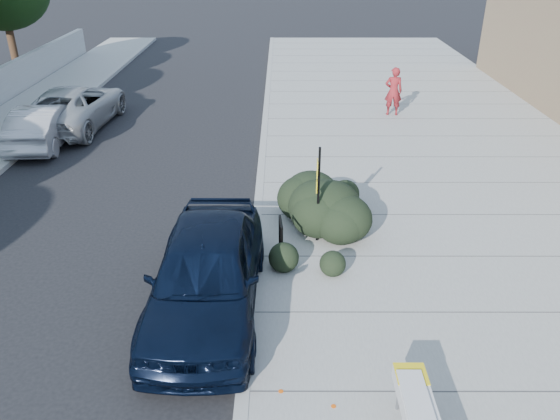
{
  "coord_description": "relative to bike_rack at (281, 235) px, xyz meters",
  "views": [
    {
      "loc": [
        0.59,
        -8.31,
        6.57
      ],
      "look_at": [
        0.58,
        2.59,
        1.0
      ],
      "focal_mm": 35.0,
      "sensor_mm": 36.0,
      "label": 1
    }
  ],
  "objects": [
    {
      "name": "sidewalk_near",
      "position": [
        5.0,
        3.0,
        -0.61
      ],
      "size": [
        11.2,
        50.0,
        0.15
      ],
      "primitive_type": "cube",
      "color": "gray",
      "rests_on": "ground"
    },
    {
      "name": "pedestrian",
      "position": [
        4.36,
        10.54,
        0.39
      ],
      "size": [
        0.7,
        0.48,
        1.85
      ],
      "primitive_type": "imported",
      "rotation": [
        0.0,
        0.0,
        3.08
      ],
      "color": "maroon",
      "rests_on": "sidewalk_near"
    },
    {
      "name": "hedge",
      "position": [
        0.9,
        1.11,
        0.16
      ],
      "size": [
        2.17,
        3.87,
        1.4
      ],
      "primitive_type": "ellipsoid",
      "rotation": [
        0.0,
        0.0,
        -0.08
      ],
      "color": "black",
      "rests_on": "sidewalk_near"
    },
    {
      "name": "suv_silver",
      "position": [
        -7.72,
        9.54,
        0.08
      ],
      "size": [
        2.92,
        5.71,
        1.54
      ],
      "primitive_type": "imported",
      "rotation": [
        0.0,
        0.0,
        3.08
      ],
      "color": "#A3A6A9",
      "rests_on": "ground"
    },
    {
      "name": "bike_rack",
      "position": [
        0.0,
        0.0,
        0.0
      ],
      "size": [
        0.1,
        0.61,
        0.89
      ],
      "rotation": [
        0.0,
        0.0,
        0.07
      ],
      "color": "black",
      "rests_on": "sidewalk_near"
    },
    {
      "name": "wagon_silver",
      "position": [
        -8.1,
        7.6,
        0.01
      ],
      "size": [
        1.74,
        4.32,
        1.4
      ],
      "primitive_type": "imported",
      "rotation": [
        0.0,
        0.0,
        3.2
      ],
      "color": "#A7A6AB",
      "rests_on": "ground"
    },
    {
      "name": "ground",
      "position": [
        -0.6,
        -2.0,
        -0.69
      ],
      "size": [
        120.0,
        120.0,
        0.0
      ],
      "primitive_type": "plane",
      "color": "black",
      "rests_on": "ground"
    },
    {
      "name": "sign_post",
      "position": [
        0.82,
        0.72,
        0.78
      ],
      "size": [
        0.09,
        0.27,
        2.3
      ],
      "rotation": [
        0.0,
        0.0,
        -0.05
      ],
      "color": "black",
      "rests_on": "sidewalk_near"
    },
    {
      "name": "sedan_navy",
      "position": [
        -1.4,
        -1.7,
        0.17
      ],
      "size": [
        2.11,
        5.09,
        1.72
      ],
      "primitive_type": "imported",
      "rotation": [
        0.0,
        0.0,
        -0.01
      ],
      "color": "black",
      "rests_on": "ground"
    },
    {
      "name": "curb_near",
      "position": [
        -0.6,
        3.0,
        -0.6
      ],
      "size": [
        0.22,
        50.0,
        0.17
      ],
      "primitive_type": "cube",
      "color": "#9E9E99",
      "rests_on": "ground"
    }
  ]
}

